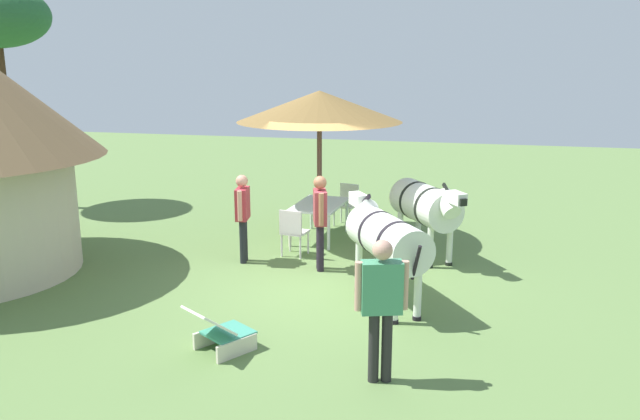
% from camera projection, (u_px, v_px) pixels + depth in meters
% --- Properties ---
extents(ground_plane, '(36.00, 36.00, 0.00)m').
position_uv_depth(ground_plane, '(320.00, 280.00, 10.76)').
color(ground_plane, '#5C7A42').
extents(shade_umbrella, '(3.26, 3.26, 3.00)m').
position_uv_depth(shade_umbrella, '(319.00, 106.00, 12.56)').
color(shade_umbrella, brown).
rests_on(shade_umbrella, ground_plane).
extents(patio_dining_table, '(1.56, 1.00, 0.74)m').
position_uv_depth(patio_dining_table, '(319.00, 207.00, 13.04)').
color(patio_dining_table, silver).
rests_on(patio_dining_table, ground_plane).
extents(patio_chair_near_hut, '(0.48, 0.50, 0.90)m').
position_uv_depth(patio_chair_near_hut, '(293.00, 229.00, 11.92)').
color(patio_chair_near_hut, white).
rests_on(patio_chair_near_hut, ground_plane).
extents(patio_chair_east_end, '(0.52, 0.53, 0.90)m').
position_uv_depth(patio_chair_east_end, '(347.00, 202.00, 14.17)').
color(patio_chair_east_end, silver).
rests_on(patio_chair_east_end, ground_plane).
extents(guest_beside_umbrella, '(0.57, 0.27, 1.61)m').
position_uv_depth(guest_beside_umbrella, '(243.00, 210.00, 11.50)').
color(guest_beside_umbrella, black).
rests_on(guest_beside_umbrella, ground_plane).
extents(guest_behind_table, '(0.58, 0.34, 1.67)m').
position_uv_depth(guest_behind_table, '(320.00, 214.00, 11.06)').
color(guest_behind_table, black).
rests_on(guest_behind_table, ground_plane).
extents(standing_watcher, '(0.34, 0.59, 1.70)m').
position_uv_depth(standing_watcher, '(381.00, 298.00, 7.21)').
color(standing_watcher, black).
rests_on(standing_watcher, ground_plane).
extents(striped_lounge_chair, '(0.95, 0.87, 0.66)m').
position_uv_depth(striped_lounge_chair, '(221.00, 332.00, 8.14)').
color(striped_lounge_chair, teal).
rests_on(striped_lounge_chair, ground_plane).
extents(zebra_nearest_camera, '(2.08, 1.53, 1.58)m').
position_uv_depth(zebra_nearest_camera, '(386.00, 238.00, 9.50)').
color(zebra_nearest_camera, silver).
rests_on(zebra_nearest_camera, ground_plane).
extents(zebra_by_umbrella, '(1.97, 1.48, 1.53)m').
position_uv_depth(zebra_by_umbrella, '(427.00, 206.00, 11.73)').
color(zebra_by_umbrella, silver).
rests_on(zebra_by_umbrella, ground_plane).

